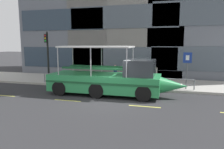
% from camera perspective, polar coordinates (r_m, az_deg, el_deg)
% --- Properties ---
extents(ground_plane, '(120.00, 120.00, 0.00)m').
position_cam_1_polar(ground_plane, '(13.67, -0.96, -6.68)').
color(ground_plane, '#2B2B2D').
extents(sidewalk, '(32.00, 4.80, 0.18)m').
position_cam_1_polar(sidewalk, '(18.96, 3.76, -2.12)').
color(sidewalk, '#A8A59E').
rests_on(sidewalk, ground_plane).
extents(curb_edge, '(32.00, 0.18, 0.18)m').
position_cam_1_polar(curb_edge, '(16.57, 2.04, -3.66)').
color(curb_edge, '#B2ADA3').
rests_on(curb_edge, ground_plane).
extents(lane_centreline, '(25.80, 0.12, 0.01)m').
position_cam_1_polar(lane_centreline, '(12.82, -2.10, -7.70)').
color(lane_centreline, '#DBD64C').
rests_on(lane_centreline, ground_plane).
extents(curb_guardrail, '(12.32, 0.09, 0.79)m').
position_cam_1_polar(curb_guardrail, '(16.94, 0.13, -1.22)').
color(curb_guardrail, gray).
rests_on(curb_guardrail, sidewalk).
extents(traffic_light_pole, '(0.24, 0.46, 4.32)m').
position_cam_1_polar(traffic_light_pole, '(19.19, -16.88, 5.78)').
color(traffic_light_pole, black).
rests_on(traffic_light_pole, sidewalk).
extents(parking_sign, '(0.60, 0.12, 2.70)m').
position_cam_1_polar(parking_sign, '(16.52, 19.44, 2.58)').
color(parking_sign, '#4C4F54').
rests_on(parking_sign, sidewalk).
extents(duck_tour_boat, '(9.50, 2.66, 3.35)m').
position_cam_1_polar(duck_tour_boat, '(14.71, -0.02, -1.30)').
color(duck_tour_boat, '#2D9351').
rests_on(duck_tour_boat, ground_plane).
extents(pedestrian_near_bow, '(0.51, 0.24, 1.77)m').
position_cam_1_polar(pedestrian_near_bow, '(17.30, 11.14, 0.60)').
color(pedestrian_near_bow, '#47423D').
rests_on(pedestrian_near_bow, sidewalk).
extents(pedestrian_mid_left, '(0.24, 0.44, 1.55)m').
position_cam_1_polar(pedestrian_mid_left, '(17.76, 0.87, 0.54)').
color(pedestrian_mid_left, black).
rests_on(pedestrian_mid_left, sidewalk).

